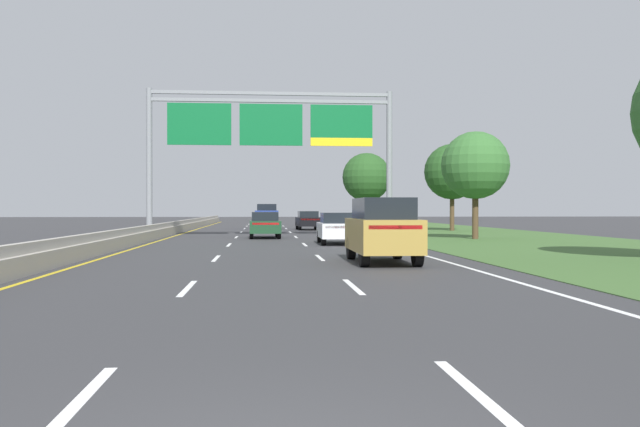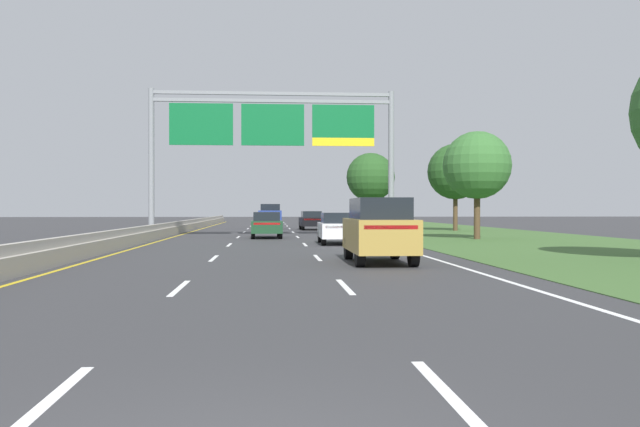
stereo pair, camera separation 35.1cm
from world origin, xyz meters
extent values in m
plane|color=#333335|center=(0.00, 35.00, 0.00)|extent=(220.00, 220.00, 0.00)
cube|color=white|center=(-1.85, 1.50, 0.00)|extent=(0.14, 3.00, 0.01)
cube|color=white|center=(-1.85, 10.50, 0.00)|extent=(0.14, 3.00, 0.01)
cube|color=white|center=(-1.85, 19.50, 0.00)|extent=(0.14, 3.00, 0.01)
cube|color=white|center=(-1.85, 28.50, 0.00)|extent=(0.14, 3.00, 0.01)
cube|color=white|center=(-1.85, 37.50, 0.00)|extent=(0.14, 3.00, 0.01)
cube|color=white|center=(-1.85, 46.50, 0.00)|extent=(0.14, 3.00, 0.01)
cube|color=white|center=(-1.85, 55.50, 0.00)|extent=(0.14, 3.00, 0.01)
cube|color=white|center=(-1.85, 64.50, 0.00)|extent=(0.14, 3.00, 0.01)
cube|color=white|center=(-1.85, 73.50, 0.00)|extent=(0.14, 3.00, 0.01)
cube|color=white|center=(-1.85, 82.50, 0.00)|extent=(0.14, 3.00, 0.01)
cube|color=white|center=(1.85, 1.50, 0.00)|extent=(0.14, 3.00, 0.01)
cube|color=white|center=(1.85, 10.50, 0.00)|extent=(0.14, 3.00, 0.01)
cube|color=white|center=(1.85, 19.50, 0.00)|extent=(0.14, 3.00, 0.01)
cube|color=white|center=(1.85, 28.50, 0.00)|extent=(0.14, 3.00, 0.01)
cube|color=white|center=(1.85, 37.50, 0.00)|extent=(0.14, 3.00, 0.01)
cube|color=white|center=(1.85, 46.50, 0.00)|extent=(0.14, 3.00, 0.01)
cube|color=white|center=(1.85, 55.50, 0.00)|extent=(0.14, 3.00, 0.01)
cube|color=white|center=(1.85, 64.50, 0.00)|extent=(0.14, 3.00, 0.01)
cube|color=white|center=(1.85, 73.50, 0.00)|extent=(0.14, 3.00, 0.01)
cube|color=white|center=(1.85, 82.50, 0.00)|extent=(0.14, 3.00, 0.01)
cube|color=white|center=(5.90, 35.00, 0.00)|extent=(0.16, 106.00, 0.01)
cube|color=gold|center=(-5.90, 35.00, 0.00)|extent=(0.16, 106.00, 0.01)
cube|color=#3D602D|center=(13.95, 35.00, 0.01)|extent=(14.00, 110.00, 0.02)
cube|color=#A8A399|center=(-6.60, 35.00, 0.28)|extent=(0.60, 110.00, 0.55)
cube|color=#A8A399|center=(-6.60, 35.00, 0.70)|extent=(0.25, 110.00, 0.30)
cylinder|color=gray|center=(-7.05, 36.79, 4.53)|extent=(0.36, 0.36, 9.07)
cylinder|color=gray|center=(7.65, 36.79, 4.53)|extent=(0.36, 0.36, 9.07)
cube|color=gray|center=(0.30, 36.79, 8.84)|extent=(14.70, 0.24, 0.20)
cube|color=gray|center=(0.30, 36.79, 8.39)|extent=(14.70, 0.24, 0.20)
cube|color=#0C602D|center=(-4.03, 36.61, 6.90)|extent=(3.83, 0.12, 2.53)
cube|color=#0C602D|center=(0.30, 36.61, 6.90)|extent=(3.83, 0.12, 2.53)
cube|color=#0C602D|center=(4.63, 36.61, 7.15)|extent=(3.83, 0.12, 2.03)
cube|color=yellow|center=(4.63, 36.61, 5.88)|extent=(3.83, 0.12, 0.50)
cube|color=navy|center=(0.13, 55.43, 0.92)|extent=(2.05, 5.42, 1.00)
cube|color=black|center=(0.14, 56.28, 1.81)|extent=(1.74, 1.92, 0.78)
cube|color=#B21414|center=(0.10, 52.77, 1.22)|extent=(1.68, 0.10, 0.12)
cube|color=navy|center=(0.11, 53.70, 1.52)|extent=(2.02, 1.96, 0.20)
cylinder|color=black|center=(-0.70, 57.27, 0.42)|extent=(0.31, 0.84, 0.84)
cylinder|color=black|center=(1.00, 57.25, 0.42)|extent=(0.31, 0.84, 0.84)
cylinder|color=black|center=(-0.74, 53.60, 0.42)|extent=(0.31, 0.84, 0.84)
cylinder|color=black|center=(0.96, 53.58, 0.42)|extent=(0.31, 0.84, 0.84)
cube|color=#193D23|center=(-0.09, 36.29, 0.69)|extent=(1.91, 4.44, 0.72)
cube|color=black|center=(-0.09, 36.24, 1.31)|extent=(1.61, 2.33, 0.52)
cube|color=#B21414|center=(-0.05, 34.13, 0.91)|extent=(1.53, 0.11, 0.12)
cylinder|color=black|center=(-0.92, 37.77, 0.33)|extent=(0.23, 0.66, 0.66)
cylinder|color=black|center=(0.68, 37.80, 0.33)|extent=(0.23, 0.66, 0.66)
cylinder|color=black|center=(-0.86, 34.78, 0.33)|extent=(0.23, 0.66, 0.66)
cylinder|color=black|center=(0.74, 34.81, 0.33)|extent=(0.23, 0.66, 0.66)
cube|color=silver|center=(3.53, 28.98, 0.69)|extent=(1.89, 4.43, 0.72)
cube|color=black|center=(3.53, 28.93, 1.31)|extent=(1.60, 2.33, 0.52)
cube|color=#B21414|center=(3.49, 26.82, 0.91)|extent=(1.53, 0.11, 0.12)
cylinder|color=black|center=(2.75, 30.49, 0.33)|extent=(0.23, 0.66, 0.66)
cylinder|color=black|center=(4.35, 30.46, 0.33)|extent=(0.23, 0.66, 0.66)
cylinder|color=black|center=(2.70, 27.50, 0.33)|extent=(0.23, 0.66, 0.66)
cylinder|color=black|center=(4.30, 27.47, 0.33)|extent=(0.23, 0.66, 0.66)
cube|color=#A38438|center=(3.70, 17.17, 0.91)|extent=(1.93, 4.71, 1.05)
cube|color=black|center=(3.70, 17.02, 1.77)|extent=(1.65, 3.01, 0.68)
cube|color=#B21414|center=(3.68, 14.86, 1.22)|extent=(1.60, 0.09, 0.12)
cylinder|color=black|center=(2.89, 18.77, 0.38)|extent=(0.26, 0.76, 0.76)
cylinder|color=black|center=(4.53, 18.76, 0.38)|extent=(0.26, 0.76, 0.76)
cylinder|color=black|center=(2.87, 15.58, 0.38)|extent=(0.26, 0.76, 0.76)
cylinder|color=black|center=(4.51, 15.57, 0.38)|extent=(0.26, 0.76, 0.76)
cube|color=black|center=(3.57, 51.97, 0.69)|extent=(1.94, 4.45, 0.72)
cube|color=black|center=(3.58, 51.92, 1.31)|extent=(1.63, 2.34, 0.52)
cube|color=#B21414|center=(3.63, 49.81, 0.91)|extent=(1.53, 0.12, 0.12)
cylinder|color=black|center=(2.73, 53.45, 0.33)|extent=(0.24, 0.67, 0.66)
cylinder|color=black|center=(4.33, 53.49, 0.33)|extent=(0.24, 0.67, 0.66)
cylinder|color=black|center=(2.81, 50.46, 0.33)|extent=(0.24, 0.67, 0.66)
cylinder|color=black|center=(4.41, 50.50, 0.33)|extent=(0.24, 0.67, 0.66)
cylinder|color=#4C3823|center=(12.07, 33.45, 1.36)|extent=(0.36, 0.36, 2.72)
sphere|color=#33662D|center=(12.07, 33.45, 4.29)|extent=(3.92, 3.92, 3.92)
cylinder|color=#4C3823|center=(14.92, 48.25, 1.48)|extent=(0.36, 0.36, 2.96)
sphere|color=#234C1E|center=(14.92, 48.25, 4.75)|extent=(4.45, 4.45, 4.45)
cylinder|color=#4C3823|center=(10.59, 65.08, 1.53)|extent=(0.36, 0.36, 3.05)
sphere|color=#234C1E|center=(10.59, 65.08, 5.08)|extent=(5.07, 5.07, 5.07)
camera|label=1|loc=(-0.17, -4.58, 1.76)|focal=37.77mm
camera|label=2|loc=(0.17, -4.60, 1.76)|focal=37.77mm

